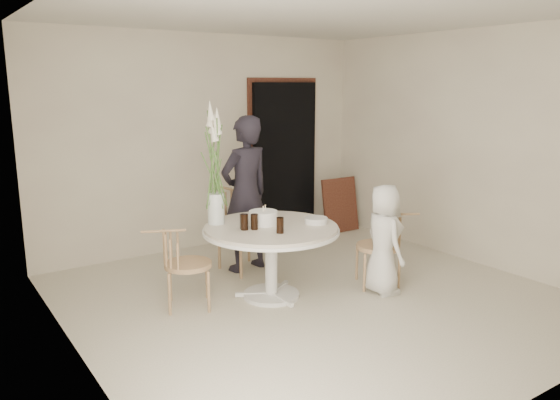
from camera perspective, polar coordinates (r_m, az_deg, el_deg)
ground at (r=5.53m, az=3.62°, el=-10.07°), size 4.50×4.50×0.00m
room_shell at (r=5.14m, az=3.86°, el=6.90°), size 4.50×4.50×4.50m
doorway at (r=7.64m, az=0.43°, el=4.30°), size 1.00×0.10×2.10m
door_trim at (r=7.66m, az=0.26°, el=4.78°), size 1.12×0.03×2.22m
table at (r=5.33m, az=-0.93°, el=-3.90°), size 1.33×1.33×0.73m
picture_frame at (r=7.83m, az=6.31°, el=-0.53°), size 0.58×0.19×0.77m
chair_far at (r=6.23m, az=-4.41°, el=-1.80°), size 0.54×0.58×0.91m
chair_right at (r=5.79m, az=11.30°, el=-3.97°), size 0.58×0.57×0.78m
chair_left at (r=5.20m, az=-10.81°, el=-5.85°), size 0.56×0.54×0.77m
girl at (r=6.09m, az=-3.63°, el=0.61°), size 0.69×0.50×1.75m
boy at (r=5.56m, az=10.78°, el=-4.07°), size 0.47×0.61×1.11m
birthday_cake at (r=5.34m, az=-1.76°, el=-1.86°), size 0.28×0.28×0.18m
cola_tumbler_a at (r=5.14m, az=-3.75°, el=-2.31°), size 0.09×0.09×0.15m
cola_tumbler_b at (r=5.02m, az=0.00°, el=-2.66°), size 0.07×0.07×0.15m
cola_tumbler_c at (r=5.19m, az=-3.86°, el=-2.24°), size 0.07×0.07×0.14m
cola_tumbler_d at (r=5.16m, az=-2.69°, el=-2.29°), size 0.09×0.09×0.15m
plate_stack at (r=5.40m, az=3.79°, el=-2.13°), size 0.24×0.24×0.06m
flower_vase at (r=5.31m, az=-6.83°, el=3.50°), size 0.16×0.16×1.20m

